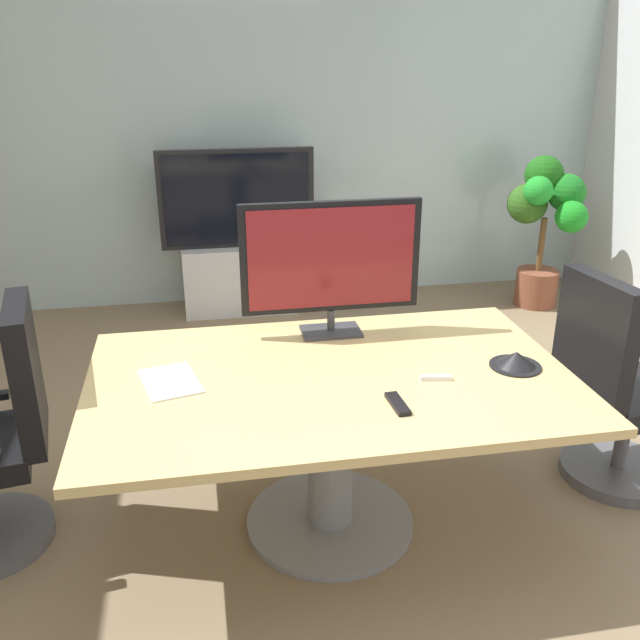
{
  "coord_description": "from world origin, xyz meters",
  "views": [
    {
      "loc": [
        -0.43,
        -2.68,
        2.05
      ],
      "look_at": [
        0.08,
        0.1,
        0.91
      ],
      "focal_mm": 38.58,
      "sensor_mm": 36.0,
      "label": 1
    }
  ],
  "objects_px": {
    "office_chair_right": "(614,399)",
    "potted_plant": "(545,217)",
    "conference_table": "(331,413)",
    "conference_phone": "(516,360)",
    "wall_display_unit": "(239,259)",
    "remote_control": "(398,404)",
    "tv_monitor": "(331,261)"
  },
  "relations": [
    {
      "from": "office_chair_right",
      "to": "potted_plant",
      "type": "distance_m",
      "value": 2.56
    },
    {
      "from": "conference_table",
      "to": "tv_monitor",
      "type": "relative_size",
      "value": 2.4
    },
    {
      "from": "wall_display_unit",
      "to": "remote_control",
      "type": "xyz_separation_m",
      "value": [
        0.39,
        -3.1,
        0.33
      ]
    },
    {
      "from": "potted_plant",
      "to": "tv_monitor",
      "type": "bearing_deg",
      "value": -136.7
    },
    {
      "from": "remote_control",
      "to": "potted_plant",
      "type": "bearing_deg",
      "value": 50.25
    },
    {
      "from": "wall_display_unit",
      "to": "conference_table",
      "type": "bearing_deg",
      "value": -86.13
    },
    {
      "from": "conference_phone",
      "to": "potted_plant",
      "type": "bearing_deg",
      "value": 60.29
    },
    {
      "from": "conference_table",
      "to": "tv_monitor",
      "type": "distance_m",
      "value": 0.71
    },
    {
      "from": "office_chair_right",
      "to": "wall_display_unit",
      "type": "relative_size",
      "value": 0.83
    },
    {
      "from": "potted_plant",
      "to": "remote_control",
      "type": "relative_size",
      "value": 7.19
    },
    {
      "from": "conference_table",
      "to": "office_chair_right",
      "type": "relative_size",
      "value": 1.85
    },
    {
      "from": "tv_monitor",
      "to": "office_chair_right",
      "type": "bearing_deg",
      "value": -15.3
    },
    {
      "from": "potted_plant",
      "to": "remote_control",
      "type": "height_order",
      "value": "potted_plant"
    },
    {
      "from": "conference_table",
      "to": "office_chair_right",
      "type": "bearing_deg",
      "value": 3.62
    },
    {
      "from": "office_chair_right",
      "to": "conference_phone",
      "type": "height_order",
      "value": "office_chair_right"
    },
    {
      "from": "potted_plant",
      "to": "conference_phone",
      "type": "distance_m",
      "value": 2.94
    },
    {
      "from": "office_chair_right",
      "to": "potted_plant",
      "type": "bearing_deg",
      "value": -27.45
    },
    {
      "from": "conference_table",
      "to": "potted_plant",
      "type": "relative_size",
      "value": 1.65
    },
    {
      "from": "conference_table",
      "to": "office_chair_right",
      "type": "height_order",
      "value": "office_chair_right"
    },
    {
      "from": "conference_table",
      "to": "potted_plant",
      "type": "height_order",
      "value": "potted_plant"
    },
    {
      "from": "conference_phone",
      "to": "remote_control",
      "type": "distance_m",
      "value": 0.64
    },
    {
      "from": "conference_table",
      "to": "tv_monitor",
      "type": "bearing_deg",
      "value": 78.9
    },
    {
      "from": "remote_control",
      "to": "wall_display_unit",
      "type": "bearing_deg",
      "value": 93.72
    },
    {
      "from": "office_chair_right",
      "to": "conference_phone",
      "type": "relative_size",
      "value": 4.95
    },
    {
      "from": "potted_plant",
      "to": "conference_phone",
      "type": "bearing_deg",
      "value": -119.71
    },
    {
      "from": "office_chair_right",
      "to": "remote_control",
      "type": "distance_m",
      "value": 1.31
    },
    {
      "from": "potted_plant",
      "to": "remote_control",
      "type": "distance_m",
      "value": 3.47
    },
    {
      "from": "wall_display_unit",
      "to": "potted_plant",
      "type": "bearing_deg",
      "value": -7.03
    },
    {
      "from": "tv_monitor",
      "to": "potted_plant",
      "type": "bearing_deg",
      "value": 43.3
    },
    {
      "from": "conference_table",
      "to": "tv_monitor",
      "type": "xyz_separation_m",
      "value": [
        0.09,
        0.45,
        0.54
      ]
    },
    {
      "from": "conference_table",
      "to": "tv_monitor",
      "type": "height_order",
      "value": "tv_monitor"
    },
    {
      "from": "tv_monitor",
      "to": "wall_display_unit",
      "type": "bearing_deg",
      "value": 96.76
    }
  ]
}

